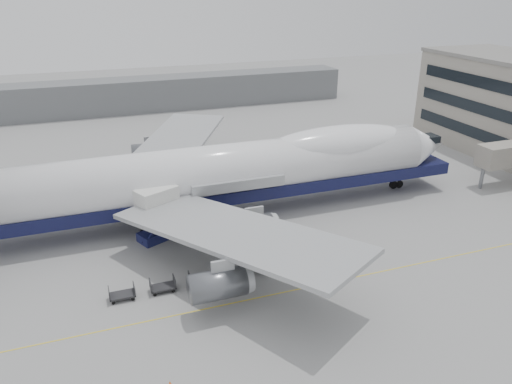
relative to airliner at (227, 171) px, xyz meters
name	(u,v)px	position (x,y,z in m)	size (l,w,h in m)	color
ground	(256,262)	(-0.64, -12.00, -5.62)	(260.00, 260.00, 0.00)	gray
apron_line	(278,293)	(-0.64, -18.00, -5.62)	(60.00, 0.15, 0.01)	gold
hangar	(102,97)	(-10.64, 58.00, -2.12)	(110.00, 8.00, 7.00)	slate
airliner	(227,171)	(0.00, 0.00, 0.00)	(67.00, 55.30, 19.98)	white
catering_truck	(158,210)	(-9.00, -3.48, -2.19)	(5.20, 4.47, 6.03)	navy
traffic_cone	(170,384)	(-12.20, -25.99, -5.38)	(0.35, 0.35, 0.52)	#FF640D
dolly_0	(122,294)	(-14.20, -14.01, -5.09)	(2.30, 1.35, 1.30)	#2D2D30
dolly_1	(163,286)	(-10.54, -14.01, -5.09)	(2.30, 1.35, 1.30)	#2D2D30
dolly_2	(201,279)	(-6.87, -14.01, -5.09)	(2.30, 1.35, 1.30)	#2D2D30
dolly_3	(238,272)	(-3.21, -14.01, -5.09)	(2.30, 1.35, 1.30)	#2D2D30
dolly_4	(273,265)	(0.46, -14.01, -5.09)	(2.30, 1.35, 1.30)	#2D2D30
dolly_5	(307,259)	(4.12, -14.01, -5.09)	(2.30, 1.35, 1.30)	#2D2D30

